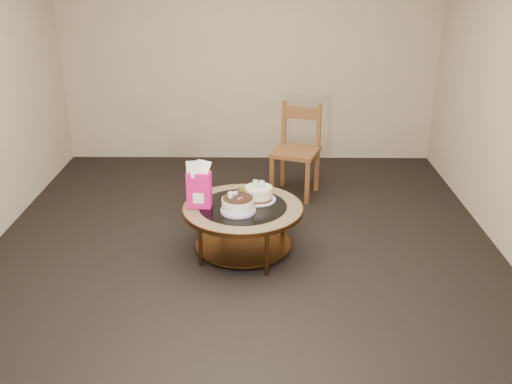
{
  "coord_description": "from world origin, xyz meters",
  "views": [
    {
      "loc": [
        0.16,
        -4.34,
        2.43
      ],
      "look_at": [
        0.11,
        0.02,
        0.58
      ],
      "focal_mm": 40.0,
      "sensor_mm": 36.0,
      "label": 1
    }
  ],
  "objects_px": {
    "coffee_table": "(243,214)",
    "dining_chair": "(297,150)",
    "decorated_cake": "(238,205)",
    "gift_bag": "(199,185)",
    "cream_cake": "(259,194)"
  },
  "relations": [
    {
      "from": "coffee_table",
      "to": "gift_bag",
      "type": "relative_size",
      "value": 2.59
    },
    {
      "from": "decorated_cake",
      "to": "cream_cake",
      "type": "distance_m",
      "value": 0.29
    },
    {
      "from": "coffee_table",
      "to": "dining_chair",
      "type": "height_order",
      "value": "dining_chair"
    },
    {
      "from": "decorated_cake",
      "to": "coffee_table",
      "type": "bearing_deg",
      "value": 71.88
    },
    {
      "from": "gift_bag",
      "to": "dining_chair",
      "type": "height_order",
      "value": "dining_chair"
    },
    {
      "from": "decorated_cake",
      "to": "gift_bag",
      "type": "bearing_deg",
      "value": 163.22
    },
    {
      "from": "cream_cake",
      "to": "gift_bag",
      "type": "height_order",
      "value": "gift_bag"
    },
    {
      "from": "decorated_cake",
      "to": "dining_chair",
      "type": "xyz_separation_m",
      "value": [
        0.56,
        1.47,
        -0.02
      ]
    },
    {
      "from": "gift_bag",
      "to": "dining_chair",
      "type": "distance_m",
      "value": 1.64
    },
    {
      "from": "dining_chair",
      "to": "gift_bag",
      "type": "bearing_deg",
      "value": -103.15
    },
    {
      "from": "coffee_table",
      "to": "gift_bag",
      "type": "xyz_separation_m",
      "value": [
        -0.36,
        -0.02,
        0.28
      ]
    },
    {
      "from": "decorated_cake",
      "to": "cream_cake",
      "type": "height_order",
      "value": "cream_cake"
    },
    {
      "from": "decorated_cake",
      "to": "gift_bag",
      "type": "distance_m",
      "value": 0.36
    },
    {
      "from": "coffee_table",
      "to": "cream_cake",
      "type": "bearing_deg",
      "value": 43.03
    },
    {
      "from": "coffee_table",
      "to": "decorated_cake",
      "type": "bearing_deg",
      "value": -108.12
    }
  ]
}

